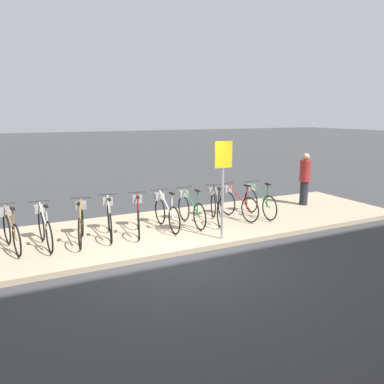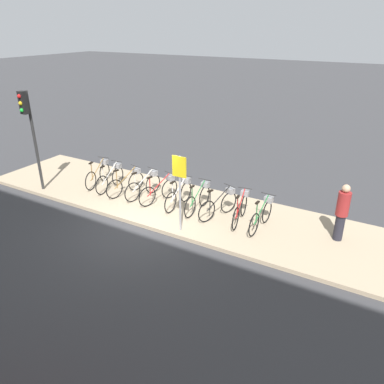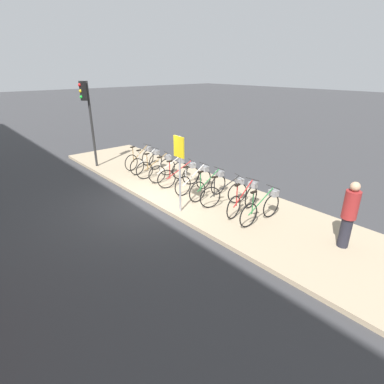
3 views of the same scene
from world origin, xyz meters
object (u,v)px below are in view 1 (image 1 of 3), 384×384
at_px(parked_bicycle_6, 190,208).
at_px(parked_bicycle_5, 165,211).
at_px(parked_bicycle_7, 216,205).
at_px(parked_bicycle_3, 109,218).
at_px(sign_post, 223,174).
at_px(parked_bicycle_0, 10,229).
at_px(parked_bicycle_2, 81,222).
at_px(parked_bicycle_8, 236,202).
at_px(parked_bicycle_9, 258,200).
at_px(pedestrian, 305,178).
at_px(parked_bicycle_4, 138,215).
at_px(parked_bicycle_1, 44,226).

bearing_deg(parked_bicycle_6, parked_bicycle_5, -178.22).
distance_m(parked_bicycle_6, parked_bicycle_7, 0.78).
height_order(parked_bicycle_3, parked_bicycle_7, same).
bearing_deg(sign_post, parked_bicycle_5, 121.96).
xyz_separation_m(parked_bicycle_0, parked_bicycle_2, (1.48, -0.14, 0.00)).
relative_size(parked_bicycle_8, parked_bicycle_9, 0.99).
bearing_deg(parked_bicycle_8, parked_bicycle_2, -178.39).
height_order(parked_bicycle_5, pedestrian, pedestrian).
xyz_separation_m(parked_bicycle_4, parked_bicycle_6, (1.45, 0.06, 0.00)).
xyz_separation_m(parked_bicycle_0, parked_bicycle_9, (6.50, -0.09, 0.00)).
height_order(parked_bicycle_1, parked_bicycle_3, same).
height_order(parked_bicycle_1, parked_bicycle_5, same).
relative_size(parked_bicycle_3, parked_bicycle_5, 0.99).
relative_size(parked_bicycle_0, pedestrian, 0.98).
distance_m(parked_bicycle_3, parked_bicycle_6, 2.16).
relative_size(parked_bicycle_0, parked_bicycle_9, 0.99).
xyz_separation_m(parked_bicycle_2, parked_bicycle_3, (0.69, 0.11, 0.00)).
xyz_separation_m(parked_bicycle_6, pedestrian, (4.28, 0.37, 0.44)).
height_order(parked_bicycle_0, parked_bicycle_6, same).
height_order(parked_bicycle_0, parked_bicycle_3, same).
distance_m(parked_bicycle_3, parked_bicycle_4, 0.71).
bearing_deg(parked_bicycle_9, sign_post, -145.96).
distance_m(parked_bicycle_2, parked_bicycle_3, 0.69).
xyz_separation_m(parked_bicycle_5, parked_bicycle_9, (2.88, -0.04, 0.00)).
height_order(parked_bicycle_1, parked_bicycle_6, same).
bearing_deg(parked_bicycle_3, pedestrian, 3.26).
distance_m(parked_bicycle_1, parked_bicycle_8, 5.11).
distance_m(parked_bicycle_0, parked_bicycle_1, 0.69).
distance_m(parked_bicycle_7, sign_post, 1.89).
xyz_separation_m(parked_bicycle_1, parked_bicycle_5, (2.93, 0.03, 0.00)).
bearing_deg(parked_bicycle_0, pedestrian, 2.23).
bearing_deg(parked_bicycle_6, parked_bicycle_0, 179.59).
bearing_deg(parked_bicycle_9, parked_bicycle_1, 179.95).
bearing_deg(parked_bicycle_5, parked_bicycle_8, 0.79).
xyz_separation_m(parked_bicycle_1, parked_bicycle_7, (4.42, 0.03, 0.00)).
xyz_separation_m(parked_bicycle_1, pedestrian, (7.93, 0.42, 0.44)).
height_order(parked_bicycle_0, parked_bicycle_4, same).
xyz_separation_m(parked_bicycle_2, parked_bicycle_9, (5.02, 0.05, 0.00)).
xyz_separation_m(parked_bicycle_2, pedestrian, (7.13, 0.48, 0.44)).
xyz_separation_m(parked_bicycle_1, parked_bicycle_4, (2.19, -0.00, 0.00)).
height_order(parked_bicycle_2, pedestrian, pedestrian).
relative_size(parked_bicycle_1, pedestrian, 0.99).
bearing_deg(parked_bicycle_4, parked_bicycle_0, 178.19).
relative_size(parked_bicycle_1, parked_bicycle_8, 1.01).
bearing_deg(parked_bicycle_3, parked_bicycle_0, 179.14).
distance_m(parked_bicycle_2, parked_bicycle_5, 2.14).
height_order(parked_bicycle_7, parked_bicycle_8, same).
xyz_separation_m(parked_bicycle_2, parked_bicycle_5, (2.14, 0.09, 0.00)).
relative_size(parked_bicycle_2, parked_bicycle_6, 0.98).
height_order(parked_bicycle_8, pedestrian, pedestrian).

